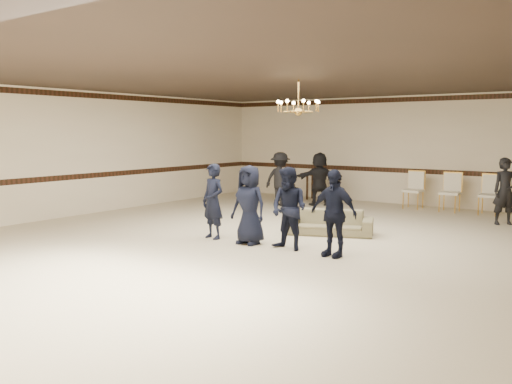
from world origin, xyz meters
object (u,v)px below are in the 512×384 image
at_px(boy_c, 289,209).
at_px(adult_mid, 319,179).
at_px(boy_a, 213,201).
at_px(boy_d, 333,213).
at_px(settee, 330,222).
at_px(banquet_chair_right, 489,195).
at_px(banquet_chair_mid, 450,193).
at_px(boy_b, 249,205).
at_px(console_table, 322,187).
at_px(banquet_chair_left, 413,190).
at_px(chandelier, 298,96).
at_px(adult_right, 505,191).
at_px(adult_left, 280,179).

xyz_separation_m(boy_c, adult_mid, (-2.48, 5.59, 0.02)).
distance_m(boy_a, boy_d, 2.70).
distance_m(settee, banquet_chair_right, 5.20).
bearing_deg(banquet_chair_mid, boy_b, -110.93).
distance_m(settee, banquet_chair_mid, 4.88).
distance_m(boy_c, console_table, 7.36).
bearing_deg(settee, banquet_chair_mid, 55.37).
xyz_separation_m(boy_a, boy_b, (0.90, 0.00, 0.00)).
distance_m(boy_a, console_table, 6.83).
bearing_deg(settee, banquet_chair_left, 67.20).
distance_m(chandelier, banquet_chair_right, 6.29).
height_order(boy_c, banquet_chair_left, boy_c).
height_order(chandelier, adult_mid, chandelier).
relative_size(boy_d, adult_right, 0.97).
relative_size(adult_left, adult_mid, 1.00).
bearing_deg(banquet_chair_left, banquet_chair_right, 2.98).
distance_m(boy_a, boy_c, 1.80).
bearing_deg(boy_c, console_table, 119.94).
xyz_separation_m(boy_b, banquet_chair_right, (2.90, 6.51, -0.24)).
bearing_deg(banquet_chair_left, adult_right, -23.77).
bearing_deg(adult_mid, boy_b, 63.51).
xyz_separation_m(chandelier, boy_b, (-0.29, -1.30, -2.12)).
bearing_deg(boy_d, boy_c, -175.52).
height_order(boy_a, console_table, boy_a).
height_order(boy_d, adult_mid, adult_mid).
height_order(boy_b, adult_right, adult_right).
distance_m(boy_a, banquet_chair_mid, 7.09).
relative_size(boy_d, banquet_chair_left, 1.46).
height_order(chandelier, boy_d, chandelier).
xyz_separation_m(adult_right, banquet_chair_right, (-0.63, 1.32, -0.26)).
height_order(settee, adult_mid, adult_mid).
xyz_separation_m(boy_c, banquet_chair_mid, (1.00, 6.51, -0.24)).
xyz_separation_m(adult_mid, banquet_chair_left, (2.47, 0.92, -0.26)).
bearing_deg(boy_c, banquet_chair_right, 78.80).
bearing_deg(settee, banquet_chair_right, 44.54).
relative_size(boy_a, settee, 0.86).
xyz_separation_m(adult_left, banquet_chair_left, (3.37, 1.62, -0.26)).
bearing_deg(banquet_chair_mid, adult_left, -164.33).
distance_m(boy_c, banquet_chair_right, 6.82).
bearing_deg(adult_mid, boy_d, 78.89).
bearing_deg(banquet_chair_mid, banquet_chair_right, -4.70).
relative_size(boy_a, adult_mid, 0.97).
height_order(boy_a, settee, boy_a).
relative_size(boy_c, adult_right, 0.97).
bearing_deg(boy_c, banquet_chair_left, 95.87).
height_order(boy_a, adult_right, adult_right).
bearing_deg(adult_right, boy_c, -152.93).
bearing_deg(boy_c, banquet_chair_mid, 87.15).
xyz_separation_m(adult_right, console_table, (-5.63, 1.52, -0.36)).
bearing_deg(adult_mid, boy_c, 71.66).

